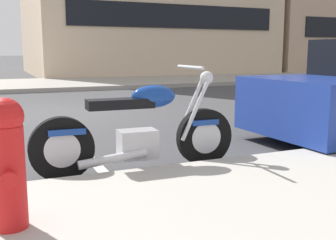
% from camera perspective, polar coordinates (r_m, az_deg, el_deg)
% --- Properties ---
extents(ground_plane, '(260.00, 260.00, 0.00)m').
position_cam_1_polar(ground_plane, '(8.65, -16.29, 0.72)').
color(ground_plane, '#3D3D3F').
extents(sidewalk_far_curb, '(120.00, 5.00, 0.14)m').
position_cam_1_polar(sidewalk_far_curb, '(20.47, 16.28, 5.78)').
color(sidewalk_far_curb, gray).
rests_on(sidewalk_far_curb, ground).
extents(parking_stall_stripe, '(0.12, 2.20, 0.01)m').
position_cam_1_polar(parking_stall_stripe, '(4.66, -9.75, -6.33)').
color(parking_stall_stripe, silver).
rests_on(parking_stall_stripe, ground).
extents(parked_motorcycle, '(2.20, 0.62, 1.12)m').
position_cam_1_polar(parked_motorcycle, '(4.30, -3.96, -1.70)').
color(parked_motorcycle, black).
rests_on(parked_motorcycle, ground).
extents(fire_hydrant, '(0.24, 0.36, 0.84)m').
position_cam_1_polar(fire_hydrant, '(2.78, -21.49, -5.23)').
color(fire_hydrant, red).
rests_on(fire_hydrant, sidewalk_near_curb).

